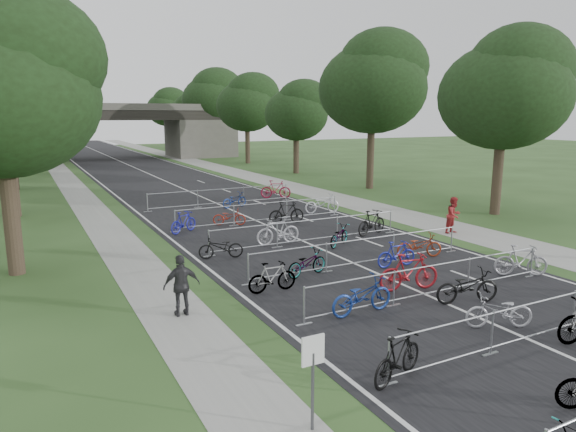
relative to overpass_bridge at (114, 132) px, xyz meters
name	(u,v)px	position (x,y,z in m)	size (l,w,h in m)	color
road	(140,170)	(0.00, -15.00, -3.53)	(11.00, 140.00, 0.01)	black
sidewalk_right	(214,167)	(8.00, -15.00, -3.53)	(3.00, 140.00, 0.01)	gray
sidewalk_left	(62,174)	(-7.50, -15.00, -3.53)	(2.00, 140.00, 0.01)	gray
lane_markings	(140,170)	(0.00, -15.00, -3.53)	(0.12, 140.00, 0.00)	silver
overpass_bridge	(114,132)	(0.00, 0.00, 0.00)	(31.00, 8.00, 7.05)	#4F4D46
park_sign	(313,365)	(-6.80, -62.00, -2.27)	(0.45, 0.06, 1.83)	#4C4C51
tree_left_0	(1,89)	(-11.39, -49.07, 2.96)	(6.72, 6.72, 10.25)	#33261C
tree_right_0	(507,91)	(13.11, -49.07, 3.39)	(7.17, 7.17, 10.93)	#33261C
tree_left_1	(5,83)	(-11.39, -37.07, 3.77)	(7.56, 7.56, 11.53)	#33261C
tree_right_1	(374,84)	(13.11, -37.07, 4.37)	(8.18, 8.18, 12.47)	#33261C
tree_left_2	(6,81)	(-11.39, -25.07, 4.58)	(8.40, 8.40, 12.81)	#33261C
tree_right_2	(298,112)	(13.11, -25.07, 2.41)	(6.16, 6.16, 9.39)	#33261C
tree_left_3	(10,106)	(-11.39, -13.07, 2.96)	(6.72, 6.72, 10.25)	#33261C
tree_right_3	(248,104)	(13.11, -13.07, 3.39)	(7.17, 7.17, 10.93)	#33261C
tree_left_4	(10,100)	(-11.39, -1.07, 3.77)	(7.56, 7.56, 11.53)	#33261C
tree_right_4	(213,98)	(13.11, -1.07, 4.37)	(8.18, 8.18, 12.47)	#33261C
tree_left_5	(10,96)	(-11.39, 10.93, 4.58)	(8.40, 8.40, 12.81)	#33261C
tree_right_5	(188,113)	(13.11, 10.93, 2.41)	(6.16, 6.16, 9.39)	#33261C
tree_left_6	(12,109)	(-11.39, 22.93, 2.96)	(6.72, 6.72, 10.25)	#33261C
tree_right_6	(168,108)	(13.11, 22.93, 3.39)	(7.17, 7.17, 10.93)	#33261C
barrier_row_1	(535,321)	(0.00, -61.40, -2.99)	(9.70, 0.08, 1.10)	#A0A2A8
barrier_row_2	(433,281)	(0.00, -57.80, -2.99)	(9.70, 0.08, 1.10)	#A0A2A8
barrier_row_3	(361,252)	(0.00, -54.00, -2.99)	(9.70, 0.08, 1.10)	#A0A2A8
barrier_row_4	(308,231)	(0.00, -50.00, -2.99)	(9.70, 0.08, 1.10)	#A0A2A8
barrier_row_5	(261,213)	(0.00, -45.00, -2.99)	(9.70, 0.08, 1.10)	#A0A2A8
barrier_row_6	(221,197)	(0.00, -39.00, -2.99)	(9.70, 0.08, 1.10)	#A0A2A8
bike_4	(398,358)	(-4.30, -61.33, -3.00)	(0.50, 1.78, 1.07)	black
bike_5	(499,311)	(-0.10, -60.41, -3.06)	(0.63, 1.81, 0.95)	#AAAAB2
bike_8	(362,296)	(-2.75, -57.87, -3.00)	(0.71, 2.04, 1.07)	navy
bike_9	(409,272)	(-0.23, -56.95, -2.91)	(0.59, 2.08, 1.25)	maroon
bike_10	(467,287)	(0.58, -58.65, -3.01)	(0.70, 2.01, 1.05)	black
bike_11	(521,261)	(4.30, -57.60, -2.97)	(0.53, 1.89, 1.14)	gray
bike_12	(272,277)	(-4.21, -55.03, -3.03)	(0.47, 1.66, 1.00)	#A0A2A8
bike_13	(307,263)	(-2.38, -54.05, -3.07)	(0.61, 1.76, 0.92)	#A0A2A8
bike_14	(397,254)	(1.13, -54.68, -3.04)	(0.47, 1.66, 1.00)	navy
bike_15	(419,246)	(2.81, -54.05, -3.05)	(0.64, 1.84, 0.97)	maroon
bike_16	(221,247)	(-4.30, -50.55, -3.07)	(0.62, 1.77, 0.93)	black
bike_17	(278,231)	(-1.29, -49.60, -2.92)	(0.58, 2.05, 1.23)	#A6A5AD
bike_18	(339,236)	(0.97, -51.00, -3.08)	(0.60, 1.72, 0.91)	#A0A2A8
bike_19	(372,223)	(3.50, -49.98, -2.93)	(0.56, 2.00, 1.20)	black
bike_20	(183,222)	(-4.30, -45.39, -3.01)	(0.49, 1.74, 1.04)	#1D1EA0
bike_21	(229,217)	(-1.71, -44.80, -3.09)	(0.59, 1.69, 0.89)	maroon
bike_22	(287,213)	(1.11, -45.80, -2.94)	(0.56, 1.97, 1.18)	black
bike_23	(322,204)	(4.30, -44.13, -2.98)	(0.73, 2.10, 1.10)	silver
bike_26	(234,200)	(0.49, -39.99, -3.07)	(0.62, 1.77, 0.93)	navy
bike_27	(276,190)	(4.30, -38.06, -2.91)	(0.58, 2.06, 1.24)	maroon
pedestrian_b	(454,215)	(7.20, -51.52, -2.65)	(0.86, 0.67, 1.77)	maroon
pedestrian_c	(182,286)	(-7.33, -55.61, -2.65)	(1.04, 0.43, 1.78)	#2B2B2E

